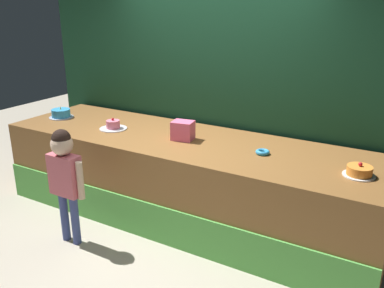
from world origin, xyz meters
The scene contains 9 objects.
ground_plane centered at (0.00, 0.00, 0.00)m, with size 12.00×12.00×0.00m, color #BCB29E.
stage_platform centered at (0.00, 0.59, 0.45)m, with size 4.15×1.20×0.91m.
curtain_backdrop centered at (0.00, 1.28, 1.50)m, with size 4.77×0.08×2.99m, color #19472D.
child_figure centered at (-0.70, -0.43, 0.76)m, with size 0.45×0.21×1.17m.
pink_box centered at (0.00, 0.57, 1.01)m, with size 0.22×0.17×0.20m, color pink.
donut centered at (0.88, 0.58, 0.93)m, with size 0.13×0.13×0.04m, color #3399D8.
cake_left centered at (-1.76, 0.54, 0.96)m, with size 0.30×0.30×0.14m.
cake_center centered at (-0.88, 0.49, 0.95)m, with size 0.31×0.31×0.13m.
cake_right centered at (1.76, 0.49, 0.95)m, with size 0.27×0.27×0.12m.
Camera 1 is at (2.16, -2.93, 2.28)m, focal length 38.65 mm.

